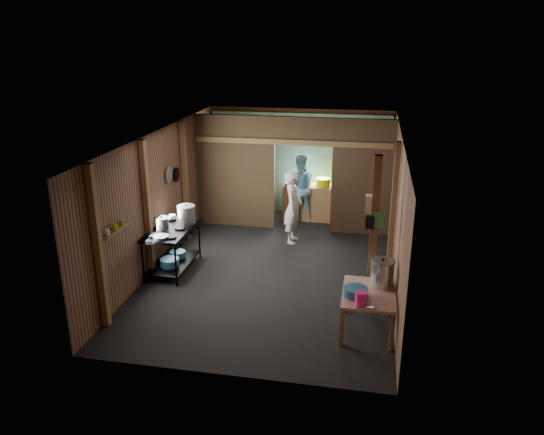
% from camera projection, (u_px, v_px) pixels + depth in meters
% --- Properties ---
extents(floor, '(4.50, 7.00, 0.00)m').
position_uv_depth(floor, '(274.00, 267.00, 10.34)').
color(floor, black).
rests_on(floor, ground).
extents(ceiling, '(4.50, 7.00, 0.00)m').
position_uv_depth(ceiling, '(274.00, 135.00, 9.48)').
color(ceiling, '#504F4E').
rests_on(ceiling, ground).
extents(wall_back, '(4.50, 0.00, 2.60)m').
position_uv_depth(wall_back, '(300.00, 161.00, 13.15)').
color(wall_back, brown).
rests_on(wall_back, ground).
extents(wall_front, '(4.50, 0.00, 2.60)m').
position_uv_depth(wall_front, '(223.00, 288.00, 6.67)').
color(wall_front, brown).
rests_on(wall_front, ground).
extents(wall_left, '(0.00, 7.00, 2.60)m').
position_uv_depth(wall_left, '(161.00, 197.00, 10.31)').
color(wall_left, brown).
rests_on(wall_left, ground).
extents(wall_right, '(0.00, 7.00, 2.60)m').
position_uv_depth(wall_right, '(397.00, 211.00, 9.51)').
color(wall_right, brown).
rests_on(wall_right, ground).
extents(partition_left, '(1.85, 0.10, 2.60)m').
position_uv_depth(partition_left, '(235.00, 172.00, 12.18)').
color(partition_left, brown).
rests_on(partition_left, floor).
extents(partition_right, '(1.35, 0.10, 2.60)m').
position_uv_depth(partition_right, '(362.00, 178.00, 11.67)').
color(partition_right, brown).
rests_on(partition_right, floor).
extents(partition_header, '(1.30, 0.10, 0.60)m').
position_uv_depth(partition_header, '(304.00, 131.00, 11.57)').
color(partition_header, brown).
rests_on(partition_header, wall_back).
extents(turquoise_panel, '(4.40, 0.06, 2.50)m').
position_uv_depth(turquoise_panel, '(299.00, 164.00, 13.11)').
color(turquoise_panel, '#7ABCB9').
rests_on(turquoise_panel, wall_back).
extents(back_counter, '(1.20, 0.50, 0.85)m').
position_uv_depth(back_counter, '(308.00, 202.00, 12.88)').
color(back_counter, brown).
rests_on(back_counter, floor).
extents(wall_clock, '(0.20, 0.03, 0.20)m').
position_uv_depth(wall_clock, '(310.00, 139.00, 12.81)').
color(wall_clock, silver).
rests_on(wall_clock, wall_back).
extents(post_left_a, '(0.10, 0.12, 2.60)m').
position_uv_depth(post_left_a, '(99.00, 248.00, 7.89)').
color(post_left_a, brown).
rests_on(post_left_a, floor).
extents(post_left_b, '(0.10, 0.12, 2.60)m').
position_uv_depth(post_left_b, '(147.00, 210.00, 9.55)').
color(post_left_b, brown).
rests_on(post_left_b, floor).
extents(post_left_c, '(0.10, 0.12, 2.60)m').
position_uv_depth(post_left_c, '(185.00, 181.00, 11.41)').
color(post_left_c, brown).
rests_on(post_left_c, floor).
extents(post_right, '(0.10, 0.12, 2.60)m').
position_uv_depth(post_right, '(393.00, 215.00, 9.34)').
color(post_right, brown).
rests_on(post_right, floor).
extents(post_free, '(0.12, 0.12, 2.60)m').
position_uv_depth(post_free, '(374.00, 236.00, 8.38)').
color(post_free, brown).
rests_on(post_free, floor).
extents(cross_beam, '(4.40, 0.12, 0.12)m').
position_uv_depth(cross_beam, '(292.00, 142.00, 11.65)').
color(cross_beam, brown).
rests_on(cross_beam, wall_left).
extents(pan_lid_big, '(0.03, 0.34, 0.34)m').
position_uv_depth(pan_lid_big, '(169.00, 175.00, 10.55)').
color(pan_lid_big, gray).
rests_on(pan_lid_big, wall_left).
extents(pan_lid_small, '(0.03, 0.30, 0.30)m').
position_uv_depth(pan_lid_small, '(176.00, 175.00, 10.96)').
color(pan_lid_small, black).
rests_on(pan_lid_small, wall_left).
extents(wall_shelf, '(0.14, 0.80, 0.03)m').
position_uv_depth(wall_shelf, '(115.00, 230.00, 8.31)').
color(wall_shelf, brown).
rests_on(wall_shelf, wall_left).
extents(jar_white, '(0.07, 0.07, 0.10)m').
position_uv_depth(jar_white, '(107.00, 232.00, 8.06)').
color(jar_white, silver).
rests_on(jar_white, wall_shelf).
extents(jar_yellow, '(0.08, 0.08, 0.10)m').
position_uv_depth(jar_yellow, '(115.00, 227.00, 8.29)').
color(jar_yellow, '#A9B400').
rests_on(jar_yellow, wall_shelf).
extents(jar_green, '(0.06, 0.06, 0.10)m').
position_uv_depth(jar_green, '(121.00, 222.00, 8.49)').
color(jar_green, '#498951').
rests_on(jar_green, wall_shelf).
extents(bag_white, '(0.22, 0.15, 0.32)m').
position_uv_depth(bag_white, '(372.00, 205.00, 8.30)').
color(bag_white, silver).
rests_on(bag_white, post_free).
extents(bag_green, '(0.16, 0.12, 0.24)m').
position_uv_depth(bag_green, '(379.00, 219.00, 8.21)').
color(bag_green, '#498951').
rests_on(bag_green, post_free).
extents(bag_black, '(0.14, 0.10, 0.20)m').
position_uv_depth(bag_black, '(370.00, 222.00, 8.23)').
color(bag_black, black).
rests_on(bag_black, post_free).
extents(gas_range, '(0.74, 1.45, 0.85)m').
position_uv_depth(gas_range, '(173.00, 249.00, 10.09)').
color(gas_range, black).
rests_on(gas_range, floor).
extents(prep_table, '(0.79, 1.09, 0.64)m').
position_uv_depth(prep_table, '(368.00, 311.00, 8.07)').
color(prep_table, tan).
rests_on(prep_table, floor).
extents(stove_pot_large, '(0.44, 0.44, 0.35)m').
position_uv_depth(stove_pot_large, '(186.00, 214.00, 10.23)').
color(stove_pot_large, silver).
rests_on(stove_pot_large, gas_range).
extents(stove_pot_med, '(0.35, 0.35, 0.24)m').
position_uv_depth(stove_pot_med, '(162.00, 223.00, 9.91)').
color(stove_pot_med, silver).
rests_on(stove_pot_med, gas_range).
extents(stove_saucepan, '(0.17, 0.17, 0.09)m').
position_uv_depth(stove_saucepan, '(172.00, 217.00, 10.41)').
color(stove_saucepan, silver).
rests_on(stove_saucepan, gas_range).
extents(frying_pan, '(0.29, 0.51, 0.07)m').
position_uv_depth(frying_pan, '(161.00, 237.00, 9.47)').
color(frying_pan, gray).
rests_on(frying_pan, gas_range).
extents(blue_tub_front, '(0.36, 0.36, 0.15)m').
position_uv_depth(blue_tub_front, '(170.00, 262.00, 9.98)').
color(blue_tub_front, '#235B76').
rests_on(blue_tub_front, gas_range).
extents(blue_tub_back, '(0.31, 0.31, 0.12)m').
position_uv_depth(blue_tub_back, '(178.00, 254.00, 10.37)').
color(blue_tub_back, '#235B76').
rests_on(blue_tub_back, gas_range).
extents(stock_pot, '(0.40, 0.40, 0.44)m').
position_uv_depth(stock_pot, '(382.00, 273.00, 8.13)').
color(stock_pot, silver).
rests_on(stock_pot, prep_table).
extents(wash_basin, '(0.36, 0.36, 0.13)m').
position_uv_depth(wash_basin, '(355.00, 292.00, 7.84)').
color(wash_basin, '#235B76').
rests_on(wash_basin, prep_table).
extents(pink_bucket, '(0.20, 0.20, 0.20)m').
position_uv_depth(pink_bucket, '(361.00, 298.00, 7.58)').
color(pink_bucket, '#F5239A').
rests_on(pink_bucket, prep_table).
extents(knife, '(0.30, 0.10, 0.01)m').
position_uv_depth(knife, '(366.00, 307.00, 7.52)').
color(knife, silver).
rests_on(knife, prep_table).
extents(yellow_tub, '(0.34, 0.34, 0.19)m').
position_uv_depth(yellow_tub, '(323.00, 182.00, 12.65)').
color(yellow_tub, '#A9B400').
rests_on(yellow_tub, back_counter).
extents(cook, '(0.39, 0.58, 1.57)m').
position_uv_depth(cook, '(293.00, 207.00, 11.35)').
color(cook, beige).
rests_on(cook, floor).
extents(worker_back, '(0.94, 0.82, 1.64)m').
position_uv_depth(worker_back, '(300.00, 188.00, 12.66)').
color(worker_back, '#5B8C9E').
rests_on(worker_back, floor).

